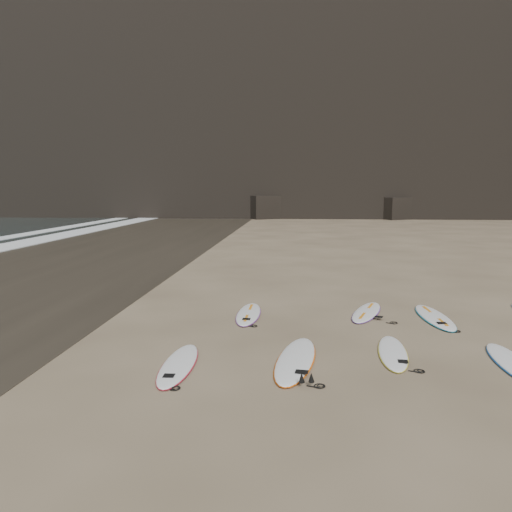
# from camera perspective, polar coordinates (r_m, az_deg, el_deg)

# --- Properties ---
(ground) EXTENTS (240.00, 240.00, 0.00)m
(ground) POSITION_cam_1_polar(r_m,az_deg,el_deg) (10.50, 17.80, -10.67)
(ground) COLOR #897559
(ground) RESTS_ON ground
(wet_sand) EXTENTS (12.00, 200.00, 0.01)m
(wet_sand) POSITION_cam_1_polar(r_m,az_deg,el_deg) (22.60, -23.53, -1.18)
(wet_sand) COLOR #383026
(wet_sand) RESTS_ON ground
(surfboard_0) EXTENTS (0.61, 2.36, 0.08)m
(surfboard_0) POSITION_cam_1_polar(r_m,az_deg,el_deg) (9.49, -8.85, -12.11)
(surfboard_0) COLOR white
(surfboard_0) RESTS_ON ground
(surfboard_1) EXTENTS (1.03, 2.81, 0.10)m
(surfboard_1) POSITION_cam_1_polar(r_m,az_deg,el_deg) (9.65, 4.56, -11.66)
(surfboard_1) COLOR white
(surfboard_1) RESTS_ON ground
(surfboard_2) EXTENTS (0.77, 2.27, 0.08)m
(surfboard_2) POSITION_cam_1_polar(r_m,az_deg,el_deg) (10.39, 15.36, -10.55)
(surfboard_2) COLOR white
(surfboard_2) RESTS_ON ground
(surfboard_3) EXTENTS (0.69, 2.38, 0.08)m
(surfboard_3) POSITION_cam_1_polar(r_m,az_deg,el_deg) (10.60, 27.25, -10.76)
(surfboard_3) COLOR white
(surfboard_3) RESTS_ON ground
(surfboard_5) EXTENTS (0.60, 2.39, 0.09)m
(surfboard_5) POSITION_cam_1_polar(r_m,az_deg,el_deg) (12.96, -0.86, -6.60)
(surfboard_5) COLOR white
(surfboard_5) RESTS_ON ground
(surfboard_6) EXTENTS (1.30, 2.46, 0.09)m
(surfboard_6) POSITION_cam_1_polar(r_m,az_deg,el_deg) (13.46, 12.52, -6.24)
(surfboard_6) COLOR white
(surfboard_6) RESTS_ON ground
(surfboard_7) EXTENTS (0.72, 2.63, 0.09)m
(surfboard_7) POSITION_cam_1_polar(r_m,az_deg,el_deg) (13.41, 19.73, -6.55)
(surfboard_7) COLOR white
(surfboard_7) RESTS_ON ground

